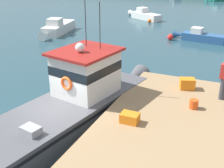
{
  "coord_description": "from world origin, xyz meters",
  "views": [
    {
      "loc": [
        5.8,
        -8.47,
        6.24
      ],
      "look_at": [
        1.2,
        2.02,
        1.4
      ],
      "focal_mm": 47.5,
      "sensor_mm": 36.0,
      "label": 1
    }
  ],
  "objects_px": {
    "main_fishing_boat": "(77,103)",
    "bait_bucket": "(194,104)",
    "mooring_buoy_outer": "(150,21)",
    "mooring_buoy_channel_marker": "(170,37)",
    "crate_single_by_cleat": "(187,84)",
    "crate_single_far": "(130,118)",
    "moored_boat_mid_harbor": "(200,37)",
    "moored_boat_near_channel": "(144,15)",
    "deckhand_by_the_boat": "(224,78)",
    "moored_boat_off_the_point": "(57,28)"
  },
  "relations": [
    {
      "from": "main_fishing_boat",
      "to": "bait_bucket",
      "type": "distance_m",
      "value": 4.47
    },
    {
      "from": "mooring_buoy_outer",
      "to": "mooring_buoy_channel_marker",
      "type": "distance_m",
      "value": 7.3
    },
    {
      "from": "crate_single_by_cleat",
      "to": "crate_single_far",
      "type": "xyz_separation_m",
      "value": [
        -1.23,
        -3.57,
        -0.07
      ]
    },
    {
      "from": "moored_boat_mid_harbor",
      "to": "mooring_buoy_outer",
      "type": "height_order",
      "value": "moored_boat_mid_harbor"
    },
    {
      "from": "crate_single_far",
      "to": "mooring_buoy_outer",
      "type": "height_order",
      "value": "crate_single_far"
    },
    {
      "from": "main_fishing_boat",
      "to": "bait_bucket",
      "type": "relative_size",
      "value": 29.31
    },
    {
      "from": "crate_single_far",
      "to": "mooring_buoy_outer",
      "type": "xyz_separation_m",
      "value": [
        -6.07,
        22.31,
        -1.16
      ]
    },
    {
      "from": "moored_boat_mid_harbor",
      "to": "main_fishing_boat",
      "type": "bearing_deg",
      "value": -99.06
    },
    {
      "from": "moored_boat_near_channel",
      "to": "moored_boat_mid_harbor",
      "type": "bearing_deg",
      "value": -46.15
    },
    {
      "from": "deckhand_by_the_boat",
      "to": "bait_bucket",
      "type": "bearing_deg",
      "value": -124.95
    },
    {
      "from": "moored_boat_mid_harbor",
      "to": "moored_boat_near_channel",
      "type": "xyz_separation_m",
      "value": [
        -7.26,
        7.56,
        0.05
      ]
    },
    {
      "from": "main_fishing_boat",
      "to": "crate_single_far",
      "type": "distance_m",
      "value": 2.74
    },
    {
      "from": "deckhand_by_the_boat",
      "to": "mooring_buoy_channel_marker",
      "type": "distance_m",
      "value": 13.96
    },
    {
      "from": "crate_single_far",
      "to": "bait_bucket",
      "type": "relative_size",
      "value": 1.76
    },
    {
      "from": "deckhand_by_the_boat",
      "to": "mooring_buoy_channel_marker",
      "type": "relative_size",
      "value": 3.35
    },
    {
      "from": "crate_single_by_cleat",
      "to": "mooring_buoy_outer",
      "type": "distance_m",
      "value": 20.15
    },
    {
      "from": "moored_boat_off_the_point",
      "to": "mooring_buoy_outer",
      "type": "distance_m",
      "value": 10.22
    },
    {
      "from": "crate_single_far",
      "to": "moored_boat_off_the_point",
      "type": "xyz_separation_m",
      "value": [
        -12.28,
        14.19,
        -0.87
      ]
    },
    {
      "from": "moored_boat_near_channel",
      "to": "crate_single_far",
      "type": "bearing_deg",
      "value": -73.22
    },
    {
      "from": "crate_single_by_cleat",
      "to": "mooring_buoy_outer",
      "type": "relative_size",
      "value": 1.49
    },
    {
      "from": "deckhand_by_the_boat",
      "to": "moored_boat_near_channel",
      "type": "bearing_deg",
      "value": 115.24
    },
    {
      "from": "bait_bucket",
      "to": "mooring_buoy_channel_marker",
      "type": "xyz_separation_m",
      "value": [
        -4.14,
        14.14,
        -1.13
      ]
    },
    {
      "from": "moored_boat_off_the_point",
      "to": "mooring_buoy_outer",
      "type": "height_order",
      "value": "moored_boat_off_the_point"
    },
    {
      "from": "bait_bucket",
      "to": "moored_boat_near_channel",
      "type": "xyz_separation_m",
      "value": [
        -9.09,
        22.34,
        -0.95
      ]
    },
    {
      "from": "moored_boat_mid_harbor",
      "to": "crate_single_by_cleat",
      "type": "bearing_deg",
      "value": -84.43
    },
    {
      "from": "mooring_buoy_channel_marker",
      "to": "crate_single_far",
      "type": "bearing_deg",
      "value": -81.62
    },
    {
      "from": "moored_boat_off_the_point",
      "to": "moored_boat_mid_harbor",
      "type": "bearing_deg",
      "value": 11.44
    },
    {
      "from": "bait_bucket",
      "to": "moored_boat_near_channel",
      "type": "bearing_deg",
      "value": 112.14
    },
    {
      "from": "moored_boat_near_channel",
      "to": "moored_boat_off_the_point",
      "type": "height_order",
      "value": "moored_boat_off_the_point"
    },
    {
      "from": "crate_single_far",
      "to": "deckhand_by_the_boat",
      "type": "bearing_deg",
      "value": 49.67
    },
    {
      "from": "crate_single_by_cleat",
      "to": "moored_boat_near_channel",
      "type": "xyz_separation_m",
      "value": [
        -8.54,
        20.65,
        -1.01
      ]
    },
    {
      "from": "crate_single_by_cleat",
      "to": "deckhand_by_the_boat",
      "type": "relative_size",
      "value": 0.37
    },
    {
      "from": "moored_boat_near_channel",
      "to": "mooring_buoy_outer",
      "type": "xyz_separation_m",
      "value": [
        1.24,
        -1.91,
        -0.22
      ]
    },
    {
      "from": "moored_boat_off_the_point",
      "to": "mooring_buoy_channel_marker",
      "type": "distance_m",
      "value": 10.09
    },
    {
      "from": "bait_bucket",
      "to": "moored_boat_near_channel",
      "type": "distance_m",
      "value": 24.14
    },
    {
      "from": "moored_boat_near_channel",
      "to": "moored_boat_off_the_point",
      "type": "bearing_deg",
      "value": -116.37
    },
    {
      "from": "crate_single_by_cleat",
      "to": "mooring_buoy_outer",
      "type": "height_order",
      "value": "crate_single_by_cleat"
    },
    {
      "from": "crate_single_by_cleat",
      "to": "moored_boat_mid_harbor",
      "type": "height_order",
      "value": "crate_single_by_cleat"
    },
    {
      "from": "crate_single_by_cleat",
      "to": "deckhand_by_the_boat",
      "type": "bearing_deg",
      "value": -17.96
    },
    {
      "from": "mooring_buoy_outer",
      "to": "moored_boat_mid_harbor",
      "type": "bearing_deg",
      "value": -43.12
    },
    {
      "from": "crate_single_far",
      "to": "moored_boat_mid_harbor",
      "type": "xyz_separation_m",
      "value": [
        -0.05,
        16.67,
        -0.99
      ]
    },
    {
      "from": "bait_bucket",
      "to": "moored_boat_off_the_point",
      "type": "bearing_deg",
      "value": 138.8
    },
    {
      "from": "mooring_buoy_channel_marker",
      "to": "moored_boat_mid_harbor",
      "type": "bearing_deg",
      "value": 15.64
    },
    {
      "from": "moored_boat_off_the_point",
      "to": "mooring_buoy_channel_marker",
      "type": "bearing_deg",
      "value": 10.44
    },
    {
      "from": "crate_single_far",
      "to": "deckhand_by_the_boat",
      "type": "distance_m",
      "value": 4.15
    },
    {
      "from": "main_fishing_boat",
      "to": "crate_single_far",
      "type": "xyz_separation_m",
      "value": [
        2.56,
        -0.89,
        0.36
      ]
    },
    {
      "from": "crate_single_far",
      "to": "bait_bucket",
      "type": "xyz_separation_m",
      "value": [
        1.78,
        1.88,
        0.01
      ]
    },
    {
      "from": "crate_single_far",
      "to": "moored_boat_mid_harbor",
      "type": "bearing_deg",
      "value": 90.16
    },
    {
      "from": "crate_single_by_cleat",
      "to": "deckhand_by_the_boat",
      "type": "xyz_separation_m",
      "value": [
        1.41,
        -0.46,
        0.63
      ]
    },
    {
      "from": "crate_single_by_cleat",
      "to": "moored_boat_mid_harbor",
      "type": "distance_m",
      "value": 13.2
    }
  ]
}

